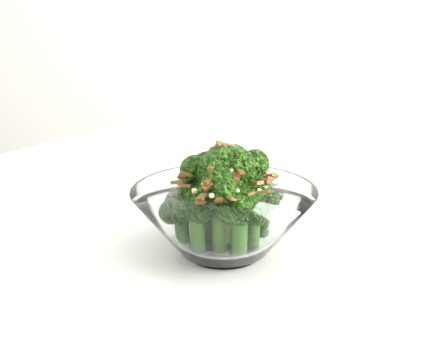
# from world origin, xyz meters

# --- Properties ---
(table) EXTENTS (1.40, 1.15, 0.75)m
(table) POSITION_xyz_m (0.15, 0.09, 0.68)
(table) COLOR white
(table) RESTS_ON ground
(broccoli_dish) EXTENTS (0.19, 0.19, 0.12)m
(broccoli_dish) POSITION_xyz_m (0.11, 0.10, 0.80)
(broccoli_dish) COLOR white
(broccoli_dish) RESTS_ON table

